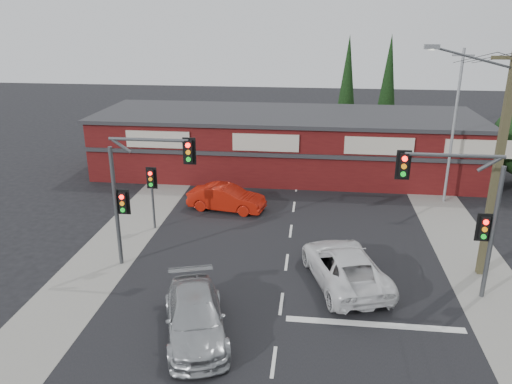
# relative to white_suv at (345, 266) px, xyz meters

# --- Properties ---
(ground) EXTENTS (120.00, 120.00, 0.00)m
(ground) POSITION_rel_white_suv_xyz_m (-2.51, -1.47, -0.78)
(ground) COLOR black
(ground) RESTS_ON ground
(road_strip) EXTENTS (14.00, 70.00, 0.01)m
(road_strip) POSITION_rel_white_suv_xyz_m (-2.51, 3.53, -0.78)
(road_strip) COLOR black
(road_strip) RESTS_ON ground
(verge_left) EXTENTS (3.00, 70.00, 0.02)m
(verge_left) POSITION_rel_white_suv_xyz_m (-11.01, 3.53, -0.77)
(verge_left) COLOR gray
(verge_left) RESTS_ON ground
(verge_right) EXTENTS (3.00, 70.00, 0.02)m
(verge_right) POSITION_rel_white_suv_xyz_m (5.99, 3.53, -0.77)
(verge_right) COLOR gray
(verge_right) RESTS_ON ground
(stop_line) EXTENTS (6.50, 0.35, 0.01)m
(stop_line) POSITION_rel_white_suv_xyz_m (0.99, -2.97, -0.77)
(stop_line) COLOR silver
(stop_line) RESTS_ON ground
(white_suv) EXTENTS (4.10, 6.15, 1.57)m
(white_suv) POSITION_rel_white_suv_xyz_m (0.00, 0.00, 0.00)
(white_suv) COLOR silver
(white_suv) RESTS_ON ground
(silver_suv) EXTENTS (3.45, 5.42, 1.46)m
(silver_suv) POSITION_rel_white_suv_xyz_m (-5.39, -4.31, -0.05)
(silver_suv) COLOR #A9ACAE
(silver_suv) RESTS_ON ground
(red_sedan) EXTENTS (4.65, 2.33, 1.46)m
(red_sedan) POSITION_rel_white_suv_xyz_m (-6.37, 7.60, -0.05)
(red_sedan) COLOR #B0190A
(red_sedan) RESTS_ON ground
(lane_dashes) EXTENTS (0.12, 36.57, 0.01)m
(lane_dashes) POSITION_rel_white_suv_xyz_m (-2.51, -1.99, -0.77)
(lane_dashes) COLOR silver
(lane_dashes) RESTS_ON ground
(shop_building) EXTENTS (27.30, 8.40, 4.22)m
(shop_building) POSITION_rel_white_suv_xyz_m (-3.50, 15.51, 1.35)
(shop_building) COLOR #490E0F
(shop_building) RESTS_ON ground
(conifer_near) EXTENTS (1.80, 1.80, 9.25)m
(conifer_near) POSITION_rel_white_suv_xyz_m (0.99, 22.53, 4.69)
(conifer_near) COLOR #2D2116
(conifer_near) RESTS_ON ground
(conifer_far) EXTENTS (1.80, 1.80, 9.25)m
(conifer_far) POSITION_rel_white_suv_xyz_m (4.49, 24.53, 4.69)
(conifer_far) COLOR #2D2116
(conifer_far) RESTS_ON ground
(traffic_mast_left) EXTENTS (3.77, 0.27, 5.97)m
(traffic_mast_left) POSITION_rel_white_suv_xyz_m (-8.94, 0.53, 3.15)
(traffic_mast_left) COLOR #47494C
(traffic_mast_left) RESTS_ON ground
(traffic_mast_right) EXTENTS (3.96, 0.27, 5.97)m
(traffic_mast_right) POSITION_rel_white_suv_xyz_m (4.35, -0.47, 3.16)
(traffic_mast_right) COLOR #47494C
(traffic_mast_right) RESTS_ON ground
(pedestal_signal) EXTENTS (0.55, 0.27, 3.38)m
(pedestal_signal) POSITION_rel_white_suv_xyz_m (-9.71, 4.53, 1.62)
(pedestal_signal) COLOR #47494C
(pedestal_signal) RESTS_ON ground
(utility_pole) EXTENTS (4.38, 0.59, 10.00)m
(utility_pole) POSITION_rel_white_suv_xyz_m (5.85, 1.51, 4.61)
(utility_pole) COLOR #4D472B
(utility_pole) RESTS_ON ground
(steel_pole) EXTENTS (1.20, 0.16, 9.00)m
(steel_pole) POSITION_rel_white_suv_xyz_m (6.49, 10.53, 3.92)
(steel_pole) COLOR gray
(steel_pole) RESTS_ON ground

